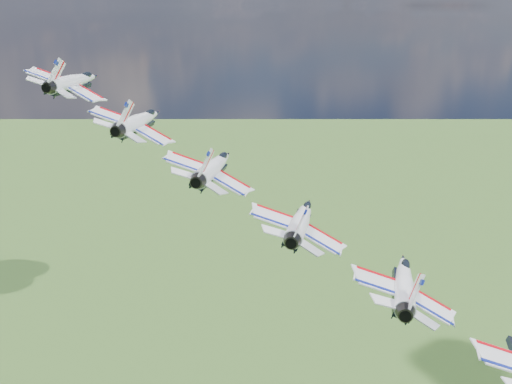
{
  "coord_description": "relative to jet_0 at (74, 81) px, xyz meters",
  "views": [
    {
      "loc": [
        -22.74,
        -82.23,
        170.51
      ],
      "look_at": [
        -10.67,
        -21.45,
        152.45
      ],
      "focal_mm": 45.0,
      "sensor_mm": 36.0,
      "label": 1
    }
  ],
  "objects": [
    {
      "name": "jet_0",
      "position": [
        0.0,
        0.0,
        0.0
      ],
      "size": [
        14.57,
        16.47,
        7.24
      ],
      "primitive_type": null,
      "rotation": [
        0.0,
        0.39,
        -0.4
      ],
      "color": "white"
    },
    {
      "name": "jet_1",
      "position": [
        7.37,
        -7.96,
        -3.71
      ],
      "size": [
        14.57,
        16.47,
        7.24
      ],
      "primitive_type": null,
      "rotation": [
        0.0,
        0.39,
        -0.4
      ],
      "color": "white"
    },
    {
      "name": "jet_2",
      "position": [
        14.73,
        -15.92,
        -7.43
      ],
      "size": [
        14.57,
        16.47,
        7.24
      ],
      "primitive_type": null,
      "rotation": [
        0.0,
        0.39,
        -0.4
      ],
      "color": "white"
    },
    {
      "name": "jet_3",
      "position": [
        22.1,
        -23.89,
        -11.14
      ],
      "size": [
        14.57,
        16.47,
        7.24
      ],
      "primitive_type": null,
      "rotation": [
        0.0,
        0.39,
        -0.4
      ],
      "color": "silver"
    },
    {
      "name": "jet_4",
      "position": [
        29.47,
        -31.85,
        -14.86
      ],
      "size": [
        14.57,
        16.47,
        7.24
      ],
      "primitive_type": null,
      "rotation": [
        0.0,
        0.39,
        -0.4
      ],
      "color": "white"
    }
  ]
}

